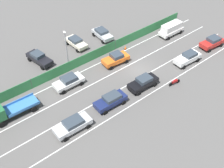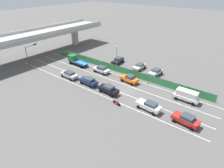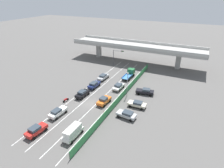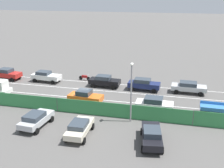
{
  "view_description": "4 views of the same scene",
  "coord_description": "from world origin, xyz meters",
  "views": [
    {
      "loc": [
        -24.15,
        24.91,
        27.4
      ],
      "look_at": [
        -1.76,
        6.47,
        1.91
      ],
      "focal_mm": 46.7,
      "sensor_mm": 36.0,
      "label": 1
    },
    {
      "loc": [
        -30.04,
        -19.83,
        20.31
      ],
      "look_at": [
        -1.69,
        2.6,
        1.25
      ],
      "focal_mm": 31.24,
      "sensor_mm": 36.0,
      "label": 2
    },
    {
      "loc": [
        21.91,
        -32.61,
        24.55
      ],
      "look_at": [
        1.67,
        9.49,
        1.49
      ],
      "focal_mm": 29.88,
      "sensor_mm": 36.0,
      "label": 3
    },
    {
      "loc": [
        33.59,
        12.33,
        13.34
      ],
      "look_at": [
        -1.54,
        3.77,
        1.16
      ],
      "focal_mm": 44.56,
      "sensor_mm": 36.0,
      "label": 4
    }
  ],
  "objects": [
    {
      "name": "green_fence",
      "position": [
        6.29,
        6.73,
        0.84
      ],
      "size": [
        0.1,
        45.57,
        1.68
      ],
      "color": "#338447",
      "rests_on": "ground"
    },
    {
      "name": "car_sedan_black",
      "position": [
        -3.37,
        2.17,
        0.93
      ],
      "size": [
        2.1,
        4.56,
        1.7
      ],
      "color": "black",
      "rests_on": "ground"
    },
    {
      "name": "car_van_white",
      "position": [
        3.55,
        -11.31,
        1.24
      ],
      "size": [
        2.02,
        4.75,
        2.19
      ],
      "color": "silver",
      "rests_on": "ground"
    },
    {
      "name": "traffic_light",
      "position": [
        -4.91,
        27.38,
        4.1
      ],
      "size": [
        3.74,
        1.06,
        5.8
      ],
      "color": "#47474C",
      "rests_on": "ground"
    },
    {
      "name": "car_hatchback_white",
      "position": [
        3.43,
        10.03,
        0.9
      ],
      "size": [
        2.14,
        4.36,
        1.63
      ],
      "color": "silver",
      "rests_on": "ground"
    },
    {
      "name": "lane_line_left_edge",
      "position": [
        -4.99,
        6.73,
        0.0
      ],
      "size": [
        0.14,
        49.47,
        0.01
      ],
      "primitive_type": "cube",
      "color": "silver",
      "rests_on": "ground"
    },
    {
      "name": "flatbed_truck_blue",
      "position": [
        3.25,
        19.45,
        1.24
      ],
      "size": [
        2.43,
        6.3,
        2.39
      ],
      "color": "black",
      "rests_on": "ground"
    },
    {
      "name": "car_sedan_white",
      "position": [
        -3.55,
        -7.19,
        0.92
      ],
      "size": [
        2.16,
        4.62,
        1.65
      ],
      "color": "white",
      "rests_on": "ground"
    },
    {
      "name": "car_sedan_navy",
      "position": [
        -3.26,
        7.92,
        0.94
      ],
      "size": [
        2.09,
        4.49,
        1.68
      ],
      "color": "navy",
      "rests_on": "ground"
    },
    {
      "name": "parked_sedan_dark",
      "position": [
        10.97,
        10.53,
        0.9
      ],
      "size": [
        4.9,
        2.52,
        1.64
      ],
      "color": "black",
      "rests_on": "ground"
    },
    {
      "name": "car_taxi_orange",
      "position": [
        3.3,
        1.55,
        0.94
      ],
      "size": [
        2.29,
        4.34,
        1.76
      ],
      "color": "orange",
      "rests_on": "ground"
    },
    {
      "name": "parked_wagon_silver",
      "position": [
        10.39,
        -1.35,
        0.88
      ],
      "size": [
        4.38,
        2.32,
        1.55
      ],
      "color": "#B2B5B7",
      "rests_on": "ground"
    },
    {
      "name": "lane_line_right_edge",
      "position": [
        4.99,
        6.73,
        0.0
      ],
      "size": [
        0.14,
        49.47,
        0.01
      ],
      "primitive_type": "cube",
      "color": "silver",
      "rests_on": "ground"
    },
    {
      "name": "ground_plane",
      "position": [
        0.0,
        0.0,
        0.0
      ],
      "size": [
        300.0,
        300.0,
        0.0
      ],
      "primitive_type": "plane",
      "color": "#565451"
    },
    {
      "name": "elevated_overpass",
      "position": [
        0.0,
        33.47,
        6.09
      ],
      "size": [
        49.92,
        9.0,
        7.61
      ],
      "color": "#A09E99",
      "rests_on": "ground"
    },
    {
      "name": "parked_sedan_cream",
      "position": [
        11.08,
        3.62,
        0.86
      ],
      "size": [
        4.35,
        2.06,
        1.5
      ],
      "color": "beige",
      "rests_on": "ground"
    },
    {
      "name": "motorcycle",
      "position": [
        -5.77,
        -1.7,
        0.46
      ],
      "size": [
        0.6,
        1.94,
        0.93
      ],
      "color": "black",
      "rests_on": "ground"
    },
    {
      "name": "traffic_cone",
      "position": [
        5.29,
        -2.21,
        0.3
      ],
      "size": [
        0.47,
        0.47,
        0.64
      ],
      "color": "orange",
      "rests_on": "ground"
    },
    {
      "name": "street_lamp",
      "position": [
        6.85,
        7.86,
        3.98
      ],
      "size": [
        0.6,
        0.36,
        6.48
      ],
      "color": "gray",
      "rests_on": "ground"
    },
    {
      "name": "car_sedan_red",
      "position": [
        -3.32,
        -13.69,
        0.94
      ],
      "size": [
        2.31,
        4.4,
        1.72
      ],
      "color": "red",
      "rests_on": "ground"
    },
    {
      "name": "car_sedan_silver",
      "position": [
        -3.58,
        14.02,
        0.9
      ],
      "size": [
        2.16,
        4.68,
        1.59
      ],
      "color": "#B7BABC",
      "rests_on": "ground"
    },
    {
      "name": "lane_line_mid_right",
      "position": [
        1.66,
        6.73,
        0.0
      ],
      "size": [
        0.14,
        49.47,
        0.01
      ],
      "primitive_type": "cube",
      "color": "silver",
      "rests_on": "ground"
    },
    {
      "name": "lane_line_mid_left",
      "position": [
        -1.66,
        6.73,
        0.0
      ],
      "size": [
        0.14,
        49.47,
        0.01
      ],
      "primitive_type": "cube",
      "color": "silver",
      "rests_on": "ground"
    }
  ]
}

